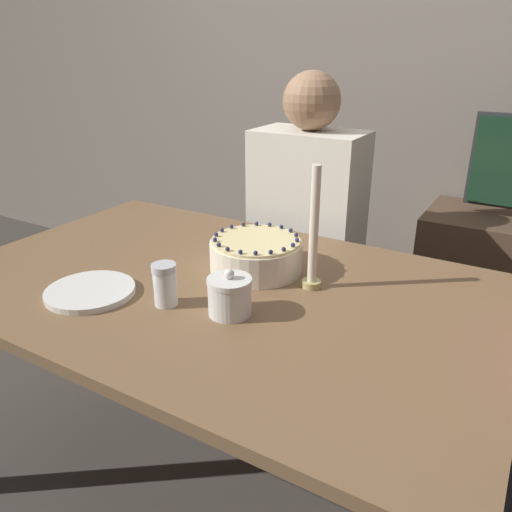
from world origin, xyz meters
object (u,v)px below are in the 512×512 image
(person_man_blue_shirt, at_px, (305,260))
(sugar_shaker, at_px, (165,284))
(candle, at_px, (313,239))
(cake, at_px, (256,255))
(sugar_bowl, at_px, (230,296))

(person_man_blue_shirt, bearing_deg, sugar_shaker, 90.71)
(candle, bearing_deg, cake, 174.07)
(candle, xyz_separation_m, person_man_blue_shirt, (-0.28, 0.56, -0.33))
(cake, height_order, sugar_bowl, sugar_bowl)
(sugar_shaker, height_order, candle, candle)
(cake, relative_size, person_man_blue_shirt, 0.21)
(sugar_bowl, bearing_deg, sugar_shaker, -165.46)
(sugar_shaker, bearing_deg, sugar_bowl, 14.54)
(sugar_bowl, distance_m, sugar_shaker, 0.17)
(cake, height_order, candle, candle)
(cake, bearing_deg, sugar_bowl, -73.18)
(sugar_bowl, xyz_separation_m, person_man_blue_shirt, (-0.17, 0.79, -0.24))
(sugar_bowl, relative_size, person_man_blue_shirt, 0.09)
(candle, relative_size, person_man_blue_shirt, 0.26)
(cake, distance_m, candle, 0.20)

